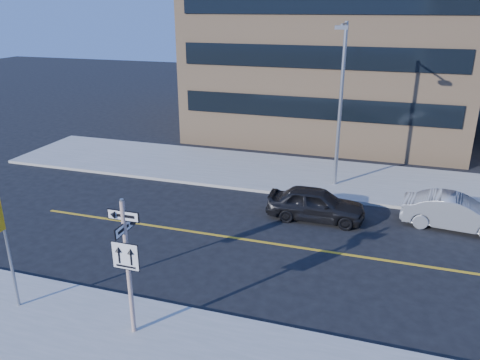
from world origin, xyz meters
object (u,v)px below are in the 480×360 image
(parked_car_a, at_px, (316,204))
(streetlight_a, at_px, (341,96))
(parked_car_b, at_px, (456,213))
(sign_pole, at_px, (127,260))

(parked_car_a, height_order, streetlight_a, streetlight_a)
(parked_car_a, height_order, parked_car_b, parked_car_a)
(sign_pole, relative_size, streetlight_a, 0.51)
(sign_pole, relative_size, parked_car_a, 0.96)
(parked_car_a, xyz_separation_m, streetlight_a, (0.33, 3.96, 4.04))
(streetlight_a, bearing_deg, sign_pole, -106.77)
(parked_car_a, bearing_deg, parked_car_b, -81.70)
(parked_car_a, distance_m, streetlight_a, 5.66)
(parked_car_b, bearing_deg, streetlight_a, 66.23)
(streetlight_a, bearing_deg, parked_car_a, -94.78)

